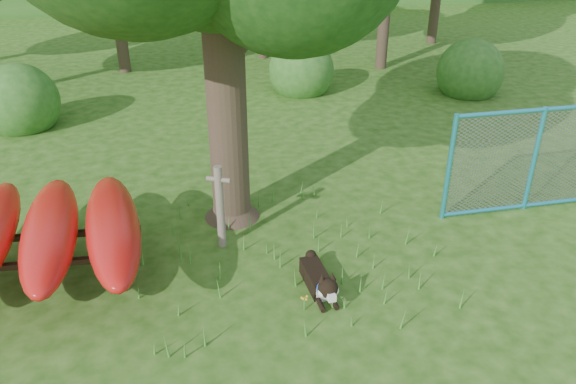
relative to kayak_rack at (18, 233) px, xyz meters
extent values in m
plane|color=#21490E|center=(3.52, -1.02, -0.82)|extent=(80.00, 80.00, 0.00)
cylinder|color=#35281D|center=(2.97, 1.36, 1.61)|extent=(0.81, 0.81, 4.86)
cone|color=#35281D|center=(2.97, 1.36, -0.57)|extent=(1.21, 1.21, 0.49)
cylinder|color=#35281D|center=(3.51, 1.57, 2.29)|extent=(1.14, 1.05, 1.04)
cylinder|color=#35281D|center=(2.44, 1.36, 2.68)|extent=(1.15, 0.31, 0.99)
cylinder|color=#6A5C4F|center=(2.73, 0.47, -0.14)|extent=(0.17, 0.17, 1.36)
cylinder|color=#6A5C4F|center=(2.73, 0.47, 0.33)|extent=(0.36, 0.22, 0.07)
cylinder|color=black|center=(1.32, -0.41, -0.56)|extent=(0.09, 0.09, 0.51)
cylinder|color=black|center=(1.35, 0.31, -0.56)|extent=(0.09, 0.09, 0.51)
cube|color=black|center=(-0.01, -0.36, -0.28)|extent=(3.08, 0.20, 0.08)
cube|color=black|center=(0.01, 0.36, -0.28)|extent=(3.08, 0.20, 0.08)
ellipsoid|color=red|center=(0.41, -0.02, 0.00)|extent=(1.03, 3.14, 0.49)
ellipsoid|color=red|center=(1.23, -0.05, 0.00)|extent=(1.13, 3.15, 0.49)
cube|color=black|center=(3.94, -0.77, -0.69)|extent=(0.33, 0.74, 0.25)
cube|color=white|center=(3.96, -1.08, -0.70)|extent=(0.24, 0.16, 0.23)
sphere|color=black|center=(3.98, -1.26, -0.51)|extent=(0.27, 0.27, 0.27)
cube|color=white|center=(3.99, -1.39, -0.55)|extent=(0.12, 0.15, 0.09)
sphere|color=white|center=(3.90, -1.29, -0.55)|extent=(0.12, 0.12, 0.12)
sphere|color=white|center=(4.06, -1.28, -0.55)|extent=(0.12, 0.12, 0.12)
cone|color=black|center=(3.90, -1.23, -0.36)|extent=(0.11, 0.12, 0.13)
cone|color=black|center=(4.05, -1.22, -0.36)|extent=(0.12, 0.13, 0.13)
cylinder|color=black|center=(3.88, -1.24, -0.77)|extent=(0.10, 0.32, 0.07)
cylinder|color=black|center=(4.07, -1.23, -0.77)|extent=(0.10, 0.32, 0.07)
sphere|color=black|center=(3.95, -0.38, -0.59)|extent=(0.17, 0.17, 0.17)
torus|color=blue|center=(3.97, -1.18, -0.57)|extent=(0.26, 0.10, 0.26)
cylinder|color=teal|center=(6.46, 0.66, 0.11)|extent=(0.09, 0.09, 1.85)
cylinder|color=teal|center=(8.00, 0.72, 0.11)|extent=(0.09, 0.09, 1.85)
cylinder|color=teal|center=(8.00, 0.72, 0.99)|extent=(3.09, 0.18, 0.07)
cylinder|color=teal|center=(8.00, 0.72, -0.77)|extent=(3.09, 0.18, 0.07)
plane|color=gray|center=(8.00, 0.72, 0.11)|extent=(3.09, 0.11, 3.09)
cylinder|color=#458C2D|center=(3.67, -1.28, -0.72)|extent=(0.02, 0.02, 0.19)
sphere|color=gold|center=(3.67, -1.28, -0.62)|extent=(0.03, 0.03, 0.03)
sphere|color=gold|center=(3.70, -1.26, -0.61)|extent=(0.03, 0.03, 0.03)
sphere|color=gold|center=(3.64, -1.25, -0.63)|extent=(0.03, 0.03, 0.03)
sphere|color=gold|center=(3.69, -1.30, -0.62)|extent=(0.03, 0.03, 0.03)
sphere|color=gold|center=(3.65, -1.29, -0.61)|extent=(0.03, 0.03, 0.03)
sphere|color=#285F1E|center=(-1.48, 6.48, -0.82)|extent=(1.80, 1.80, 1.80)
sphere|color=#285F1E|center=(10.02, 6.98, -0.82)|extent=(1.80, 1.80, 1.80)
sphere|color=#285F1E|center=(5.52, 7.98, -0.82)|extent=(1.80, 1.80, 1.80)
camera|label=1|loc=(2.41, -6.96, 3.98)|focal=35.00mm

